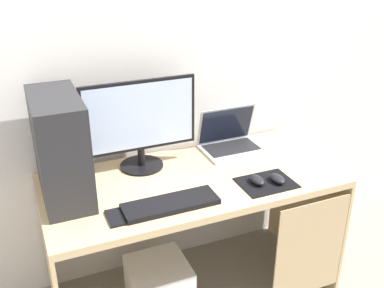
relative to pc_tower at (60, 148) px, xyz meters
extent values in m
cube|color=silver|center=(0.58, 0.30, 0.34)|extent=(4.00, 0.04, 2.60)
cube|color=tan|center=(0.58, -0.08, -0.25)|extent=(1.43, 0.68, 0.03)
cube|color=tan|center=(-0.12, -0.08, -0.61)|extent=(0.02, 0.68, 0.69)
cube|color=tan|center=(1.29, -0.08, -0.61)|extent=(0.02, 0.68, 0.69)
cube|color=tan|center=(1.08, -0.41, -0.58)|extent=(0.40, 0.01, 0.55)
cube|color=#232326|center=(0.00, 0.00, 0.00)|extent=(0.20, 0.43, 0.47)
cylinder|color=black|center=(0.40, 0.13, -0.23)|extent=(0.22, 0.22, 0.01)
cylinder|color=black|center=(0.40, 0.13, -0.18)|extent=(0.04, 0.04, 0.09)
cube|color=black|center=(0.40, 0.12, 0.04)|extent=(0.56, 0.02, 0.35)
cube|color=#B2C6EA|center=(0.40, 0.11, 0.04)|extent=(0.53, 0.00, 0.32)
cube|color=#B7BCC6|center=(0.91, 0.11, -0.23)|extent=(0.33, 0.24, 0.01)
cube|color=black|center=(0.91, 0.13, -0.22)|extent=(0.29, 0.16, 0.00)
cube|color=#B7BCC6|center=(0.91, 0.20, -0.11)|extent=(0.33, 0.06, 0.22)
cube|color=black|center=(0.91, 0.20, -0.12)|extent=(0.30, 0.05, 0.20)
cube|color=black|center=(0.40, -0.28, -0.22)|extent=(0.42, 0.14, 0.02)
cube|color=black|center=(0.89, -0.27, -0.23)|extent=(0.26, 0.20, 0.00)
ellipsoid|color=black|center=(0.84, -0.26, -0.21)|extent=(0.06, 0.10, 0.03)
ellipsoid|color=black|center=(0.94, -0.28, -0.21)|extent=(0.06, 0.10, 0.03)
cube|color=black|center=(0.16, -0.27, -0.23)|extent=(0.07, 0.13, 0.01)
cube|color=white|center=(0.38, -0.13, -0.81)|extent=(0.29, 0.29, 0.29)
camera|label=1|loc=(-0.16, -1.83, 0.83)|focal=41.95mm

